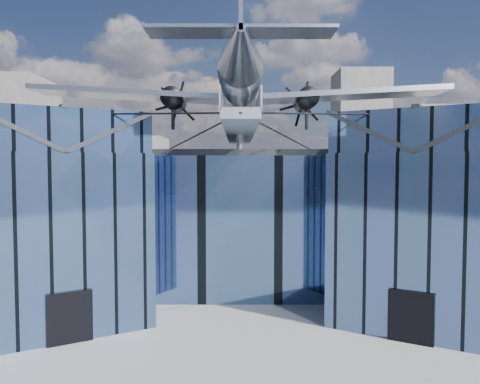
{
  "coord_description": "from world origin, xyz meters",
  "views": [
    {
      "loc": [
        -0.09,
        -27.34,
        8.74
      ],
      "look_at": [
        0.0,
        2.0,
        7.2
      ],
      "focal_mm": 35.0,
      "sensor_mm": 36.0,
      "label": 1
    }
  ],
  "objects": [
    {
      "name": "ground_plane",
      "position": [
        0.0,
        0.0,
        0.0
      ],
      "size": [
        120.0,
        120.0,
        0.0
      ],
      "primitive_type": "plane",
      "color": "gray"
    },
    {
      "name": "museum",
      "position": [
        0.0,
        5.82,
        5.54
      ],
      "size": [
        32.88,
        24.5,
        17.6
      ],
      "color": "#466190",
      "rests_on": "ground"
    },
    {
      "name": "bg_towers",
      "position": [
        1.45,
        50.49,
        10.01
      ],
      "size": [
        77.0,
        24.5,
        26.0
      ],
      "color": "slate",
      "rests_on": "ground"
    }
  ]
}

